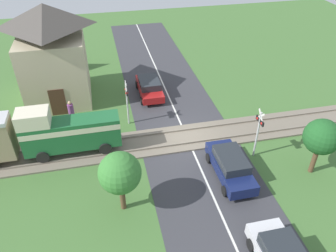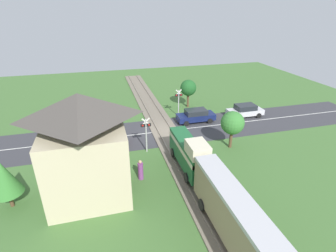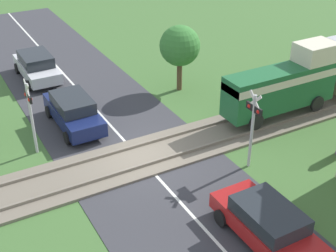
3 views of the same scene
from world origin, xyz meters
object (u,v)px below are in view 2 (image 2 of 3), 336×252
Objects in this scene: car_far_side at (103,139)px; train at (212,185)px; station_building at (85,150)px; crossing_signal_west_approach at (179,99)px; crossing_signal_east_approach at (146,130)px; pedestrian_by_station at (141,171)px; car_behind_queue at (245,110)px; car_near_crossing at (196,116)px.

train is at bearing 121.21° from car_far_side.
car_far_side is at bearing -98.96° from station_building.
crossing_signal_east_approach is at bearing 54.23° from crossing_signal_west_approach.
crossing_signal_east_approach is at bearing 149.82° from car_far_side.
crossing_signal_west_approach is at bearing -129.76° from station_building.
crossing_signal_west_approach and crossing_signal_east_approach have the same top height.
station_building reaches higher than train.
pedestrian_by_station is (6.38, 11.10, -1.36)m from crossing_signal_west_approach.
car_behind_queue is at bearing -158.38° from crossing_signal_east_approach.
train reaches higher than car_far_side.
crossing_signal_west_approach is (-8.88, -5.03, 1.37)m from car_far_side.
car_near_crossing is 1.02× the size of car_behind_queue.
car_near_crossing is 0.58× the size of station_building.
car_behind_queue is 20.28m from station_building.
pedestrian_by_station is at bearing 72.89° from crossing_signal_east_approach.
train is at bearing 107.46° from crossing_signal_east_approach.
crossing_signal_west_approach is at bearing -125.77° from crossing_signal_east_approach.
crossing_signal_east_approach is (12.70, 5.03, 1.33)m from car_behind_queue.
crossing_signal_west_approach is at bearing -57.46° from car_near_crossing.
crossing_signal_east_approach is 2.02× the size of pedestrian_by_station.
crossing_signal_west_approach reaches higher than car_far_side.
pedestrian_by_station reaches higher than car_near_crossing.
crossing_signal_east_approach is (2.59, -8.23, 0.23)m from train.
crossing_signal_west_approach is (7.52, -2.15, 1.33)m from car_behind_queue.
crossing_signal_west_approach is 12.87m from pedestrian_by_station.
car_near_crossing is at bearing -106.63° from train.
crossing_signal_west_approach is 0.45× the size of station_building.
train is 4.42× the size of crossing_signal_west_approach.
train is 3.43× the size of car_near_crossing.
train is at bearing 73.37° from car_near_crossing.
pedestrian_by_station is (1.20, 3.91, -1.36)m from crossing_signal_east_approach.
car_near_crossing is at bearing -139.09° from station_building.
car_far_side is at bearing 15.68° from car_near_crossing.
crossing_signal_west_approach is (1.37, -2.15, 1.32)m from car_near_crossing.
pedestrian_by_station is (-2.50, 6.06, 0.01)m from car_far_side.
pedestrian_by_station is (-3.60, -0.90, -2.84)m from station_building.
pedestrian_by_station is at bearing -48.78° from train.
car_near_crossing is 1.29× the size of crossing_signal_east_approach.
crossing_signal_east_approach is at bearing -72.54° from train.
car_far_side is 2.55× the size of pedestrian_by_station.
car_behind_queue is 1.27× the size of crossing_signal_west_approach.
train is 13.89m from car_near_crossing.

